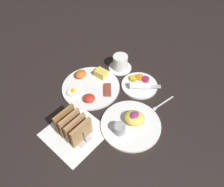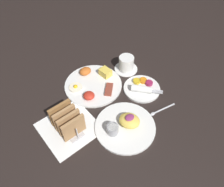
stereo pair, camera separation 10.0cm
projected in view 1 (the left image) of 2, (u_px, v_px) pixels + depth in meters
name	position (u px, v px, depth m)	size (l,w,h in m)	color
ground_plane	(108.00, 109.00, 0.97)	(3.00, 3.00, 0.00)	black
napkin_flat	(75.00, 133.00, 0.89)	(0.22, 0.22, 0.00)	white
plate_breakfast	(91.00, 86.00, 1.05)	(0.28, 0.28, 0.05)	white
plate_condiments	(140.00, 85.00, 1.06)	(0.18, 0.18, 0.04)	white
plate_foreground	(131.00, 123.00, 0.91)	(0.25, 0.25, 0.06)	white
toast_rack	(73.00, 126.00, 0.86)	(0.10, 0.15, 0.10)	#B7B7BC
coffee_cup	(120.00, 63.00, 1.13)	(0.12, 0.12, 0.08)	white
teaspoon	(160.00, 105.00, 0.99)	(0.13, 0.04, 0.01)	silver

